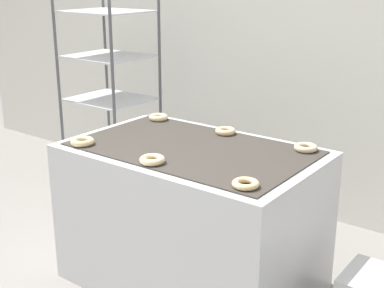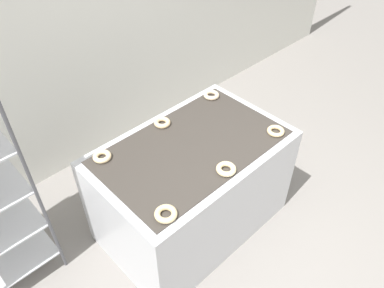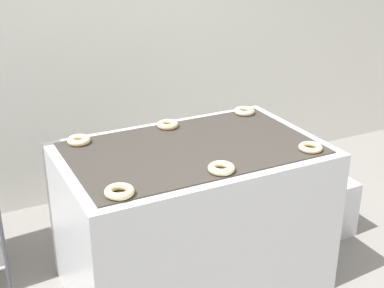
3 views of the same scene
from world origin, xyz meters
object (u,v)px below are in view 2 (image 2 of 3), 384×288
(donut_near_left, at_px, (166,214))
(donut_far_center, at_px, (162,123))
(donut_far_right, at_px, (211,95))
(glaze_bin, at_px, (264,142))
(fryer_machine, at_px, (192,187))
(donut_near_right, at_px, (276,131))
(donut_near_center, at_px, (226,169))
(donut_far_left, at_px, (102,156))

(donut_near_left, distance_m, donut_far_center, 0.89)
(donut_far_center, xyz_separation_m, donut_far_right, (0.55, -0.00, -0.00))
(glaze_bin, relative_size, donut_far_center, 3.11)
(fryer_machine, xyz_separation_m, glaze_bin, (1.11, 0.09, -0.25))
(donut_far_right, bearing_deg, donut_near_right, -89.33)
(donut_near_center, xyz_separation_m, donut_far_center, (0.02, 0.69, -0.00))
(donut_far_center, bearing_deg, donut_far_right, -0.03)
(fryer_machine, xyz_separation_m, donut_far_right, (0.56, 0.34, 0.47))
(donut_far_right, bearing_deg, donut_far_left, -179.99)
(glaze_bin, height_order, donut_near_left, donut_near_left)
(donut_near_center, relative_size, donut_far_right, 1.03)
(donut_near_left, xyz_separation_m, donut_far_left, (0.00, 0.69, 0.00))
(donut_far_left, bearing_deg, donut_near_left, -90.36)
(fryer_machine, bearing_deg, donut_far_right, 31.62)
(donut_near_center, height_order, donut_far_left, same)
(glaze_bin, height_order, donut_far_center, donut_far_center)
(donut_near_right, relative_size, donut_far_right, 0.98)
(donut_near_left, height_order, donut_near_right, donut_near_left)
(donut_far_center, bearing_deg, donut_near_center, -91.30)
(fryer_machine, relative_size, donut_near_center, 10.63)
(donut_near_left, xyz_separation_m, donut_near_right, (1.12, 0.02, -0.00))
(donut_far_left, distance_m, donut_far_right, 1.11)
(donut_near_right, distance_m, donut_far_left, 1.30)
(donut_near_left, bearing_deg, glaze_bin, 14.88)
(glaze_bin, bearing_deg, fryer_machine, -175.20)
(glaze_bin, bearing_deg, donut_far_right, 155.54)
(fryer_machine, height_order, donut_far_left, donut_far_left)
(glaze_bin, bearing_deg, donut_near_left, -165.12)
(donut_near_center, height_order, donut_near_right, donut_near_center)
(donut_near_center, distance_m, donut_far_center, 0.69)
(donut_far_left, bearing_deg, donut_near_right, -31.14)
(glaze_bin, height_order, donut_near_right, donut_near_right)
(fryer_machine, distance_m, donut_far_right, 0.81)
(donut_near_right, xyz_separation_m, donut_far_left, (-1.12, 0.67, 0.00))
(donut_far_right, bearing_deg, fryer_machine, -148.38)
(fryer_machine, xyz_separation_m, donut_near_left, (-0.55, -0.35, 0.47))
(fryer_machine, bearing_deg, donut_near_right, -30.22)
(fryer_machine, height_order, donut_far_right, donut_far_right)
(donut_far_center, bearing_deg, fryer_machine, -91.10)
(donut_near_left, distance_m, donut_far_right, 1.31)
(donut_near_left, height_order, donut_far_center, same)
(donut_near_left, relative_size, donut_far_right, 1.05)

